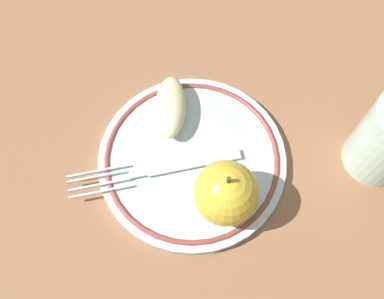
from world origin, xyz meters
name	(u,v)px	position (x,y,z in m)	size (l,w,h in m)	color
ground_plane	(178,152)	(0.00, 0.00, 0.00)	(2.00, 2.00, 0.00)	#956444
plate	(192,159)	(0.02, 0.01, 0.01)	(0.21, 0.21, 0.01)	silver
apple_red_whole	(226,193)	(0.08, 0.02, 0.05)	(0.07, 0.07, 0.07)	gold
apple_slice_front	(171,107)	(-0.04, 0.01, 0.03)	(0.08, 0.03, 0.03)	beige
fork	(160,169)	(0.02, -0.03, 0.02)	(0.05, 0.19, 0.00)	silver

